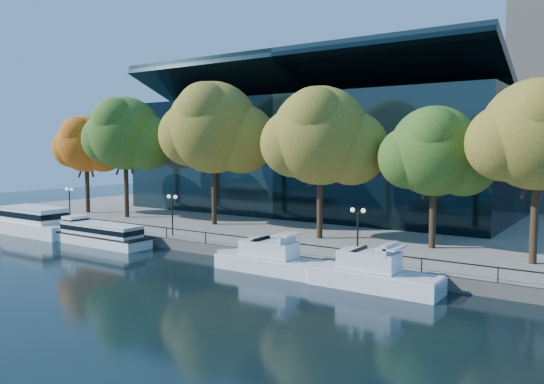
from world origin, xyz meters
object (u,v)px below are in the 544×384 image
Objects in this scene: large_vessel at (31,222)px; lamp_1 at (172,206)px; tree_2 at (215,130)px; lamp_2 at (358,221)px; tree_0 at (87,145)px; tree_1 at (126,135)px; tree_5 at (540,137)px; tree_4 at (436,153)px; tour_boat at (96,233)px; cruiser_near at (270,259)px; cruiser_far at (369,273)px; tree_3 at (322,138)px; lamp_0 at (69,197)px.

large_vessel is 3.57× the size of lamp_1.
large_vessel is at bearing -144.30° from tree_2.
tree_0 is at bearing 170.67° from lamp_2.
lamp_1 is (14.49, -6.69, -7.22)m from tree_1.
tree_2 reaches higher than tree_5.
tree_0 is 54.22m from tree_5.
tree_1 is 1.22× the size of tree_4.
tree_0 is 3.19× the size of lamp_2.
tour_boat is 3.41× the size of lamp_2.
tree_1 is at bearing 155.22° from lamp_1.
tree_2 is 11.31m from lamp_1.
cruiser_near is at bearing -147.03° from lamp_2.
tree_1 is (8.16, -0.31, 1.22)m from tree_0.
tree_4 is at bearing 166.73° from tree_5.
tree_4 is 8.52m from tree_5.
cruiser_far is 0.63× the size of tree_2.
cruiser_far is at bearing -0.06° from large_vessel.
tree_4 is (30.30, 11.69, 8.08)m from tour_boat.
tree_2 is 3.97× the size of lamp_2.
cruiser_near is at bearing -82.99° from tree_3.
tree_4 reaches higher than cruiser_far.
tree_3 is 3.58× the size of lamp_0.
tree_2 reaches higher than lamp_0.
tree_1 is at bearing 72.46° from lamp_0.
tree_4 is 25.22m from lamp_1.
tree_2 is at bearing 159.07° from lamp_2.
cruiser_near is 32.18m from tree_1.
tree_4 is at bearing 21.09° from tour_boat.
lamp_1 is (-14.20, 3.71, 3.00)m from cruiser_near.
tree_3 reaches higher than lamp_1.
cruiser_near is 8.44m from cruiser_far.
tree_2 is at bearing 100.09° from lamp_1.
lamp_1 is 19.92m from lamp_2.
cruiser_far is at bearing -132.04° from tree_5.
tree_2 is 14.47m from tree_3.
tree_2 is (-15.66, 11.88, 10.68)m from cruiser_near.
tree_1 is 35.78m from lamp_2.
lamp_0 is at bearing 158.79° from tour_boat.
tree_2 is 18.85m from lamp_0.
lamp_2 is at bearing 32.97° from cruiser_near.
tree_0 reaches higher than lamp_0.
tree_1 is 1.03× the size of tree_3.
tree_1 is at bearing -179.73° from tree_3.
tree_2 is 24.13m from lamp_2.
tree_5 reaches higher than tree_0.
lamp_2 is (34.40, -6.69, -7.22)m from tree_1.
cruiser_near is at bearing 0.24° from large_vessel.
lamp_2 is at bearing -9.33° from tree_0.
large_vessel is 43.87m from tree_4.
tree_1 reaches higher than lamp_0.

